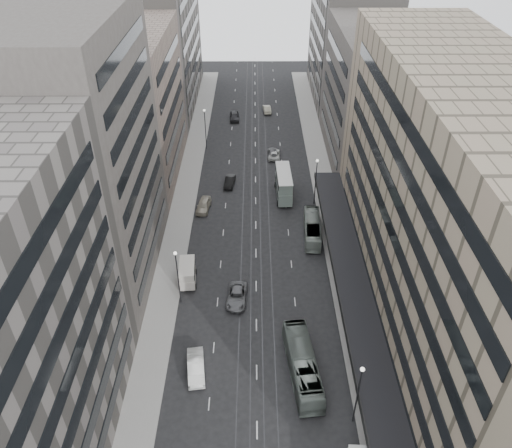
{
  "coord_description": "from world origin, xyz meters",
  "views": [
    {
      "loc": [
        -0.21,
        -34.36,
        45.66
      ],
      "look_at": [
        -0.0,
        20.5,
        6.28
      ],
      "focal_mm": 35.0,
      "sensor_mm": 36.0,
      "label": 1
    }
  ],
  "objects_px": {
    "bus_far": "(312,228)",
    "sedan_1": "(196,367)",
    "panel_van": "(187,272)",
    "sedan_2": "(237,296)",
    "double_decker": "(284,184)",
    "bus_near": "(302,365)"
  },
  "relations": [
    {
      "from": "bus_far",
      "to": "sedan_1",
      "type": "relative_size",
      "value": 1.88
    },
    {
      "from": "panel_van",
      "to": "sedan_2",
      "type": "xyz_separation_m",
      "value": [
        6.7,
        -3.68,
        -0.84
      ]
    },
    {
      "from": "sedan_1",
      "to": "bus_far",
      "type": "bearing_deg",
      "value": 51.33
    },
    {
      "from": "double_decker",
      "to": "sedan_2",
      "type": "height_order",
      "value": "double_decker"
    },
    {
      "from": "bus_far",
      "to": "sedan_2",
      "type": "bearing_deg",
      "value": 55.11
    },
    {
      "from": "double_decker",
      "to": "sedan_1",
      "type": "relative_size",
      "value": 1.63
    },
    {
      "from": "sedan_1",
      "to": "sedan_2",
      "type": "distance_m",
      "value": 11.99
    },
    {
      "from": "double_decker",
      "to": "sedan_2",
      "type": "xyz_separation_m",
      "value": [
        -7.21,
        -25.14,
        -1.7
      ]
    },
    {
      "from": "sedan_1",
      "to": "bus_near",
      "type": "bearing_deg",
      "value": -8.95
    },
    {
      "from": "bus_far",
      "to": "panel_van",
      "type": "xyz_separation_m",
      "value": [
        -17.7,
        -10.23,
        0.24
      ]
    },
    {
      "from": "bus_near",
      "to": "sedan_2",
      "type": "xyz_separation_m",
      "value": [
        -7.49,
        11.53,
        -0.84
      ]
    },
    {
      "from": "bus_near",
      "to": "double_decker",
      "type": "relative_size",
      "value": 1.36
    },
    {
      "from": "bus_far",
      "to": "sedan_1",
      "type": "distance_m",
      "value": 29.38
    },
    {
      "from": "bus_far",
      "to": "sedan_2",
      "type": "height_order",
      "value": "bus_far"
    },
    {
      "from": "bus_far",
      "to": "sedan_1",
      "type": "xyz_separation_m",
      "value": [
        -15.21,
        -25.13,
        -0.5
      ]
    },
    {
      "from": "bus_near",
      "to": "panel_van",
      "type": "bearing_deg",
      "value": -53.39
    },
    {
      "from": "bus_near",
      "to": "double_decker",
      "type": "xyz_separation_m",
      "value": [
        -0.28,
        36.66,
        0.86
      ]
    },
    {
      "from": "bus_near",
      "to": "bus_far",
      "type": "xyz_separation_m",
      "value": [
        3.51,
        25.43,
        -0.24
      ]
    },
    {
      "from": "double_decker",
      "to": "sedan_2",
      "type": "bearing_deg",
      "value": -107.88
    },
    {
      "from": "sedan_1",
      "to": "panel_van",
      "type": "bearing_deg",
      "value": 92.01
    },
    {
      "from": "double_decker",
      "to": "panel_van",
      "type": "relative_size",
      "value": 1.78
    },
    {
      "from": "bus_near",
      "to": "double_decker",
      "type": "bearing_deg",
      "value": -95.97
    }
  ]
}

